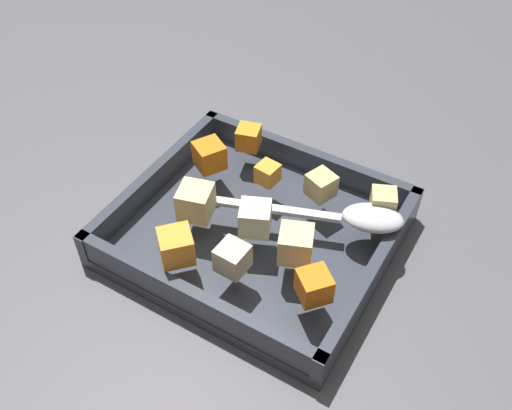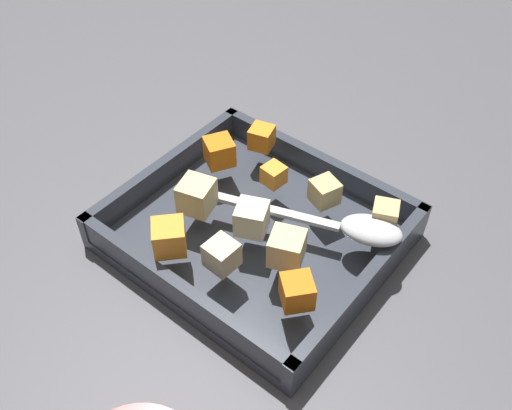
# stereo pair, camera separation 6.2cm
# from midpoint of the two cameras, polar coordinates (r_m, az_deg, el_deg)

# --- Properties ---
(ground_plane) EXTENTS (4.00, 4.00, 0.00)m
(ground_plane) POSITION_cam_midpoint_polar(r_m,az_deg,el_deg) (0.65, 3.98, -4.44)
(ground_plane) COLOR #4C4C51
(baking_dish) EXTENTS (0.29, 0.25, 0.05)m
(baking_dish) POSITION_cam_midpoint_polar(r_m,az_deg,el_deg) (0.65, 2.73, -2.78)
(baking_dish) COLOR #333842
(baking_dish) RESTS_ON ground_plane
(carrot_chunk_corner_nw) EXTENTS (0.02, 0.02, 0.02)m
(carrot_chunk_corner_nw) POSITION_cam_midpoint_polar(r_m,az_deg,el_deg) (0.65, 4.45, 2.82)
(carrot_chunk_corner_nw) COLOR orange
(carrot_chunk_corner_nw) RESTS_ON baking_dish
(carrot_chunk_corner_se) EXTENTS (0.04, 0.04, 0.03)m
(carrot_chunk_corner_se) POSITION_cam_midpoint_polar(r_m,az_deg,el_deg) (0.67, -0.96, 5.10)
(carrot_chunk_corner_se) COLOR orange
(carrot_chunk_corner_se) RESTS_ON baking_dish
(carrot_chunk_mid_right) EXTENTS (0.03, 0.03, 0.03)m
(carrot_chunk_mid_right) POSITION_cam_midpoint_polar(r_m,az_deg,el_deg) (0.70, 3.10, 6.47)
(carrot_chunk_mid_right) COLOR orange
(carrot_chunk_mid_right) RESTS_ON baking_dish
(carrot_chunk_mid_left) EXTENTS (0.05, 0.05, 0.03)m
(carrot_chunk_mid_left) POSITION_cam_midpoint_polar(r_m,az_deg,el_deg) (0.58, -5.45, -3.30)
(carrot_chunk_mid_left) COLOR orange
(carrot_chunk_mid_left) RESTS_ON baking_dish
(carrot_chunk_near_spoon) EXTENTS (0.04, 0.04, 0.03)m
(carrot_chunk_near_spoon) POSITION_cam_midpoint_polar(r_m,az_deg,el_deg) (0.54, 7.31, -8.52)
(carrot_chunk_near_spoon) COLOR orange
(carrot_chunk_near_spoon) RESTS_ON baking_dish
(potato_chunk_under_handle) EXTENTS (0.03, 0.03, 0.03)m
(potato_chunk_under_handle) POSITION_cam_midpoint_polar(r_m,az_deg,el_deg) (0.63, 9.47, 1.15)
(potato_chunk_under_handle) COLOR tan
(potato_chunk_under_handle) RESTS_ON baking_dish
(potato_chunk_near_right) EXTENTS (0.04, 0.04, 0.03)m
(potato_chunk_near_right) POSITION_cam_midpoint_polar(r_m,az_deg,el_deg) (0.57, 6.11, -4.36)
(potato_chunk_near_right) COLOR #E0CC89
(potato_chunk_near_right) RESTS_ON baking_dish
(potato_chunk_corner_ne) EXTENTS (0.04, 0.04, 0.03)m
(potato_chunk_corner_ne) POSITION_cam_midpoint_polar(r_m,az_deg,el_deg) (0.60, 2.54, -1.43)
(potato_chunk_corner_ne) COLOR beige
(potato_chunk_corner_ne) RESTS_ON baking_dish
(potato_chunk_near_left) EXTENTS (0.04, 0.04, 0.03)m
(potato_chunk_near_left) POSITION_cam_midpoint_polar(r_m,az_deg,el_deg) (0.62, -2.96, 0.78)
(potato_chunk_near_left) COLOR #E0CC89
(potato_chunk_near_left) RESTS_ON baking_dish
(potato_chunk_back_center) EXTENTS (0.03, 0.03, 0.03)m
(potato_chunk_back_center) POSITION_cam_midpoint_polar(r_m,az_deg,el_deg) (0.56, 0.00, -5.19)
(potato_chunk_back_center) COLOR beige
(potato_chunk_back_center) RESTS_ON baking_dish
(potato_chunk_heap_top) EXTENTS (0.03, 0.03, 0.03)m
(potato_chunk_heap_top) POSITION_cam_midpoint_polar(r_m,az_deg,el_deg) (0.62, 15.20, -1.08)
(potato_chunk_heap_top) COLOR tan
(potato_chunk_heap_top) RESTS_ON baking_dish
(serving_spoon) EXTENTS (0.21, 0.09, 0.02)m
(serving_spoon) POSITION_cam_midpoint_polar(r_m,az_deg,el_deg) (0.61, 12.74, -2.29)
(serving_spoon) COLOR silver
(serving_spoon) RESTS_ON baking_dish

